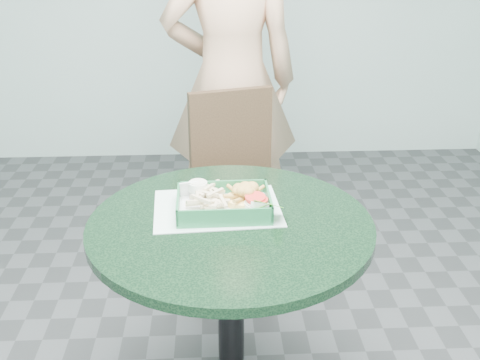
{
  "coord_description": "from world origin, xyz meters",
  "views": [
    {
      "loc": [
        -0.05,
        -1.48,
        1.57
      ],
      "look_at": [
        0.03,
        0.1,
        0.86
      ],
      "focal_mm": 42.0,
      "sensor_mm": 36.0,
      "label": 1
    }
  ],
  "objects_px": {
    "cafe_table": "(231,274)",
    "crab_sandwich": "(245,199)",
    "food_basket": "(224,213)",
    "sauce_ramekin": "(199,192)",
    "dining_chair": "(232,182)",
    "diner_person": "(231,45)"
  },
  "relations": [
    {
      "from": "diner_person",
      "to": "food_basket",
      "type": "relative_size",
      "value": 7.52
    },
    {
      "from": "cafe_table",
      "to": "dining_chair",
      "type": "height_order",
      "value": "dining_chair"
    },
    {
      "from": "cafe_table",
      "to": "crab_sandwich",
      "type": "distance_m",
      "value": 0.24
    },
    {
      "from": "dining_chair",
      "to": "sauce_ramekin",
      "type": "xyz_separation_m",
      "value": [
        -0.13,
        -0.66,
        0.27
      ]
    },
    {
      "from": "diner_person",
      "to": "crab_sandwich",
      "type": "bearing_deg",
      "value": 87.04
    },
    {
      "from": "dining_chair",
      "to": "crab_sandwich",
      "type": "height_order",
      "value": "dining_chair"
    },
    {
      "from": "diner_person",
      "to": "sauce_ramekin",
      "type": "relative_size",
      "value": 35.57
    },
    {
      "from": "dining_chair",
      "to": "food_basket",
      "type": "bearing_deg",
      "value": -109.99
    },
    {
      "from": "crab_sandwich",
      "to": "sauce_ramekin",
      "type": "height_order",
      "value": "crab_sandwich"
    },
    {
      "from": "diner_person",
      "to": "cafe_table",
      "type": "bearing_deg",
      "value": 84.59
    },
    {
      "from": "food_basket",
      "to": "crab_sandwich",
      "type": "distance_m",
      "value": 0.08
    },
    {
      "from": "cafe_table",
      "to": "diner_person",
      "type": "bearing_deg",
      "value": 87.73
    },
    {
      "from": "cafe_table",
      "to": "diner_person",
      "type": "height_order",
      "value": "diner_person"
    },
    {
      "from": "sauce_ramekin",
      "to": "dining_chair",
      "type": "bearing_deg",
      "value": 78.85
    },
    {
      "from": "cafe_table",
      "to": "crab_sandwich",
      "type": "xyz_separation_m",
      "value": [
        0.05,
        0.08,
        0.22
      ]
    },
    {
      "from": "food_basket",
      "to": "sauce_ramekin",
      "type": "distance_m",
      "value": 0.12
    },
    {
      "from": "diner_person",
      "to": "food_basket",
      "type": "height_order",
      "value": "diner_person"
    },
    {
      "from": "diner_person",
      "to": "sauce_ramekin",
      "type": "bearing_deg",
      "value": 78.89
    },
    {
      "from": "dining_chair",
      "to": "diner_person",
      "type": "bearing_deg",
      "value": 72.01
    },
    {
      "from": "cafe_table",
      "to": "dining_chair",
      "type": "distance_m",
      "value": 0.81
    },
    {
      "from": "food_basket",
      "to": "crab_sandwich",
      "type": "relative_size",
      "value": 2.39
    },
    {
      "from": "cafe_table",
      "to": "crab_sandwich",
      "type": "height_order",
      "value": "crab_sandwich"
    }
  ]
}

